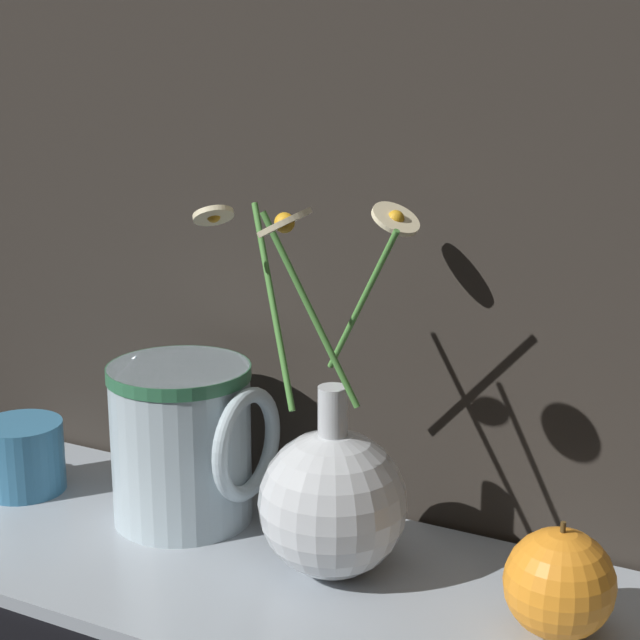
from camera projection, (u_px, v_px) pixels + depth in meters
ground_plane at (322, 594)px, 0.88m from camera, size 6.00×6.00×0.00m
shelf at (322, 588)px, 0.88m from camera, size 0.86×0.28×0.01m
vase_with_flowers at (327, 496)px, 0.88m from camera, size 0.14×0.20×0.32m
yellow_mug at (21, 456)px, 1.05m from camera, size 0.09×0.08×0.07m
ceramic_pitcher at (184, 437)px, 0.97m from camera, size 0.16×0.13×0.16m
orange_fruit at (559, 584)px, 0.79m from camera, size 0.08×0.08×0.09m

